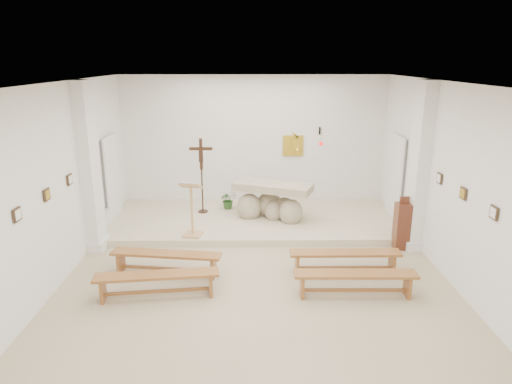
{
  "coord_description": "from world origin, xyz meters",
  "views": [
    {
      "loc": [
        -0.09,
        -7.07,
        3.88
      ],
      "look_at": [
        0.02,
        1.6,
        1.35
      ],
      "focal_mm": 32.0,
      "sensor_mm": 36.0,
      "label": 1
    }
  ],
  "objects_px": {
    "bench_right_front": "(345,257)",
    "altar": "(272,203)",
    "donation_pedestal": "(402,226)",
    "bench_left_second": "(157,280)",
    "bench_right_second": "(355,279)",
    "bench_left_front": "(166,258)",
    "crucifix_stand": "(202,170)",
    "lectern": "(192,209)"
  },
  "relations": [
    {
      "from": "bench_left_front",
      "to": "altar",
      "type": "bearing_deg",
      "value": 60.25
    },
    {
      "from": "bench_left_second",
      "to": "donation_pedestal",
      "type": "bearing_deg",
      "value": 16.85
    },
    {
      "from": "bench_right_second",
      "to": "crucifix_stand",
      "type": "bearing_deg",
      "value": 127.14
    },
    {
      "from": "bench_right_front",
      "to": "lectern",
      "type": "bearing_deg",
      "value": 152.81
    },
    {
      "from": "lectern",
      "to": "bench_right_front",
      "type": "relative_size",
      "value": 0.61
    },
    {
      "from": "bench_left_second",
      "to": "bench_right_second",
      "type": "bearing_deg",
      "value": -6.3
    },
    {
      "from": "crucifix_stand",
      "to": "lectern",
      "type": "bearing_deg",
      "value": -91.66
    },
    {
      "from": "altar",
      "to": "donation_pedestal",
      "type": "distance_m",
      "value": 3.09
    },
    {
      "from": "crucifix_stand",
      "to": "bench_left_second",
      "type": "distance_m",
      "value": 4.16
    },
    {
      "from": "bench_right_second",
      "to": "donation_pedestal",
      "type": "bearing_deg",
      "value": 55.68
    },
    {
      "from": "donation_pedestal",
      "to": "bench_left_front",
      "type": "bearing_deg",
      "value": -167.31
    },
    {
      "from": "bench_left_front",
      "to": "lectern",
      "type": "bearing_deg",
      "value": 86.96
    },
    {
      "from": "bench_left_second",
      "to": "bench_left_front",
      "type": "bearing_deg",
      "value": 83.7
    },
    {
      "from": "altar",
      "to": "bench_right_second",
      "type": "relative_size",
      "value": 0.96
    },
    {
      "from": "lectern",
      "to": "bench_right_second",
      "type": "xyz_separation_m",
      "value": [
        3.03,
        -2.42,
        -0.44
      ]
    },
    {
      "from": "bench_left_second",
      "to": "bench_right_second",
      "type": "height_order",
      "value": "same"
    },
    {
      "from": "lectern",
      "to": "bench_left_front",
      "type": "xyz_separation_m",
      "value": [
        -0.3,
        -1.56,
        -0.44
      ]
    },
    {
      "from": "bench_right_front",
      "to": "bench_left_second",
      "type": "bearing_deg",
      "value": -165.45
    },
    {
      "from": "altar",
      "to": "bench_right_second",
      "type": "bearing_deg",
      "value": -48.99
    },
    {
      "from": "lectern",
      "to": "bench_left_second",
      "type": "height_order",
      "value": "lectern"
    },
    {
      "from": "bench_right_front",
      "to": "bench_right_second",
      "type": "height_order",
      "value": "same"
    },
    {
      "from": "altar",
      "to": "bench_left_front",
      "type": "xyz_separation_m",
      "value": [
        -2.09,
        -2.72,
        -0.19
      ]
    },
    {
      "from": "crucifix_stand",
      "to": "donation_pedestal",
      "type": "xyz_separation_m",
      "value": [
        4.4,
        -2.0,
        -0.73
      ]
    },
    {
      "from": "bench_right_front",
      "to": "altar",
      "type": "bearing_deg",
      "value": 114.56
    },
    {
      "from": "lectern",
      "to": "bench_left_second",
      "type": "relative_size",
      "value": 0.6
    },
    {
      "from": "donation_pedestal",
      "to": "bench_left_front",
      "type": "relative_size",
      "value": 0.55
    },
    {
      "from": "bench_right_front",
      "to": "bench_right_second",
      "type": "bearing_deg",
      "value": -90.03
    },
    {
      "from": "altar",
      "to": "bench_right_front",
      "type": "bearing_deg",
      "value": -43.53
    },
    {
      "from": "donation_pedestal",
      "to": "bench_right_front",
      "type": "relative_size",
      "value": 0.56
    },
    {
      "from": "lectern",
      "to": "crucifix_stand",
      "type": "relative_size",
      "value": 0.67
    },
    {
      "from": "lectern",
      "to": "donation_pedestal",
      "type": "distance_m",
      "value": 4.49
    },
    {
      "from": "altar",
      "to": "bench_right_second",
      "type": "xyz_separation_m",
      "value": [
        1.24,
        -3.58,
        -0.19
      ]
    },
    {
      "from": "altar",
      "to": "bench_left_second",
      "type": "height_order",
      "value": "altar"
    },
    {
      "from": "donation_pedestal",
      "to": "bench_right_second",
      "type": "relative_size",
      "value": 0.55
    },
    {
      "from": "crucifix_stand",
      "to": "bench_right_front",
      "type": "distance_m",
      "value": 4.44
    },
    {
      "from": "altar",
      "to": "bench_left_front",
      "type": "distance_m",
      "value": 3.43
    },
    {
      "from": "bench_right_second",
      "to": "bench_left_second",
      "type": "bearing_deg",
      "value": -179.17
    },
    {
      "from": "altar",
      "to": "donation_pedestal",
      "type": "xyz_separation_m",
      "value": [
        2.68,
        -1.55,
        -0.01
      ]
    },
    {
      "from": "lectern",
      "to": "bench_left_front",
      "type": "height_order",
      "value": "lectern"
    },
    {
      "from": "altar",
      "to": "bench_right_front",
      "type": "xyz_separation_m",
      "value": [
        1.24,
        -2.72,
        -0.19
      ]
    },
    {
      "from": "crucifix_stand",
      "to": "bench_left_second",
      "type": "xyz_separation_m",
      "value": [
        -0.36,
        -4.04,
        -0.91
      ]
    },
    {
      "from": "crucifix_stand",
      "to": "bench_right_second",
      "type": "bearing_deg",
      "value": -53.01
    }
  ]
}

